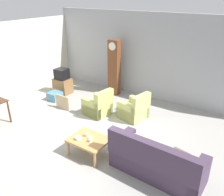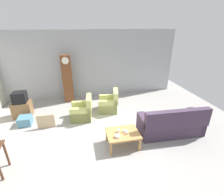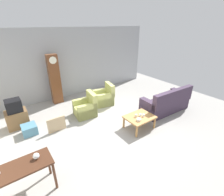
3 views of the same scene
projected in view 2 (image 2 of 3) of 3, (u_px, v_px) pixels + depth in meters
name	position (u px, v px, depth m)	size (l,w,h in m)	color
ground_plane	(106.00, 135.00, 5.54)	(10.40, 10.40, 0.00)	#999691
garage_door_wall	(92.00, 64.00, 8.11)	(8.40, 0.16, 3.20)	#9EA0A5
couch_floral	(171.00, 125.00, 5.47)	(2.14, 0.97, 1.04)	#423347
armchair_olive_near	(83.00, 111.00, 6.41)	(0.88, 0.85, 0.92)	#B7BC66
armchair_olive_far	(109.00, 104.00, 7.01)	(0.93, 0.91, 0.92)	#BFC46F
coffee_table_wood	(123.00, 135.00, 4.92)	(0.96, 0.76, 0.45)	#B27F47
grandfather_clock	(67.00, 79.00, 7.59)	(0.44, 0.30, 2.19)	brown
tv_stand_cabinet	(23.00, 109.00, 6.58)	(0.68, 0.52, 0.61)	brown
tv_crt	(20.00, 97.00, 6.37)	(0.48, 0.44, 0.42)	black
framed_picture_leaning	(46.00, 121.00, 5.84)	(0.60, 0.05, 0.51)	tan
storage_box_blue	(25.00, 121.00, 6.07)	(0.44, 0.46, 0.32)	teal
cup_white_porcelain	(127.00, 133.00, 4.83)	(0.08, 0.08, 0.09)	white
cup_blue_rimmed	(124.00, 131.00, 4.91)	(0.07, 0.07, 0.08)	silver
cup_cream_tall	(118.00, 131.00, 4.91)	(0.09, 0.09, 0.09)	beige
bowl_white_stacked	(117.00, 136.00, 4.69)	(0.15, 0.15, 0.07)	white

